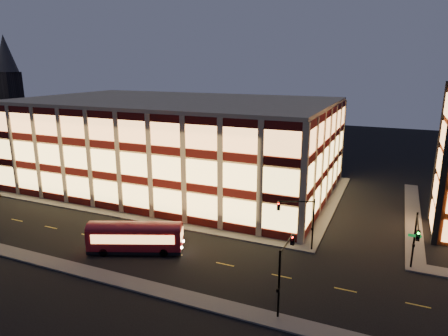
% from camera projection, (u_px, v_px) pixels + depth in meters
% --- Properties ---
extents(ground, '(200.00, 200.00, 0.00)m').
position_uv_depth(ground, '(132.00, 221.00, 52.57)').
color(ground, black).
rests_on(ground, ground).
extents(sidewalk_office_south, '(54.00, 2.00, 0.15)m').
position_uv_depth(sidewalk_office_south, '(118.00, 214.00, 54.60)').
color(sidewalk_office_south, '#514F4C').
rests_on(sidewalk_office_south, ground).
extents(sidewalk_office_east, '(2.00, 30.00, 0.15)m').
position_uv_depth(sidewalk_office_east, '(331.00, 204.00, 58.69)').
color(sidewalk_office_east, '#514F4C').
rests_on(sidewalk_office_east, ground).
extents(sidewalk_tower_west, '(2.00, 30.00, 0.15)m').
position_uv_depth(sidewalk_tower_west, '(413.00, 215.00, 54.42)').
color(sidewalk_tower_west, '#514F4C').
rests_on(sidewalk_tower_west, ground).
extents(sidewalk_near, '(100.00, 2.00, 0.15)m').
position_uv_depth(sidewalk_near, '(55.00, 264.00, 41.02)').
color(sidewalk_near, '#514F4C').
rests_on(sidewalk_near, ground).
extents(office_building, '(50.45, 30.45, 14.50)m').
position_uv_depth(office_building, '(176.00, 143.00, 66.88)').
color(office_building, tan).
rests_on(office_building, ground).
extents(church_tower, '(5.00, 5.00, 18.00)m').
position_uv_depth(church_tower, '(12.00, 105.00, 112.97)').
color(church_tower, '#2D2621').
rests_on(church_tower, ground).
extents(church_spire, '(6.00, 6.00, 10.00)m').
position_uv_depth(church_spire, '(5.00, 53.00, 109.46)').
color(church_spire, '#4C473F').
rests_on(church_spire, church_tower).
extents(traffic_signal_far, '(3.79, 1.87, 6.00)m').
position_uv_depth(traffic_signal_far, '(301.00, 215.00, 43.12)').
color(traffic_signal_far, black).
rests_on(traffic_signal_far, ground).
extents(traffic_signal_right, '(1.20, 4.37, 6.00)m').
position_uv_depth(traffic_signal_right, '(416.00, 236.00, 37.98)').
color(traffic_signal_right, black).
rests_on(traffic_signal_right, ground).
extents(traffic_signal_near, '(0.32, 4.45, 6.00)m').
position_uv_depth(traffic_signal_near, '(284.00, 264.00, 32.63)').
color(traffic_signal_near, black).
rests_on(traffic_signal_near, ground).
extents(trolley_bus, '(10.32, 6.24, 3.43)m').
position_uv_depth(trolley_bus, '(135.00, 236.00, 43.37)').
color(trolley_bus, maroon).
rests_on(trolley_bus, ground).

